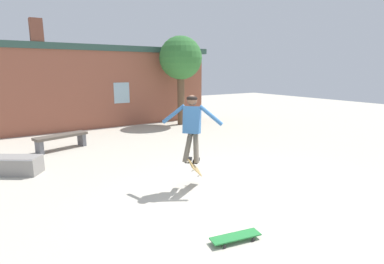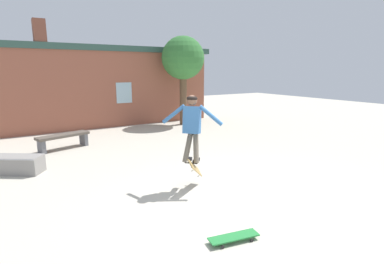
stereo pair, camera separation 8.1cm
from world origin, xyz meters
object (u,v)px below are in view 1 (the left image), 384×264
Objects in this scene: skateboard_resting at (236,237)px; skater at (192,123)px; skateboard_flipping at (195,168)px; tree_right at (181,59)px; park_bench at (61,139)px.

skater is at bearing -94.42° from skateboard_resting.
skater is 1.78× the size of skateboard_resting.
skateboard_resting is (-0.57, -2.07, -1.34)m from skater.
skateboard_resting is (-0.60, -2.00, -0.38)m from skateboard_flipping.
skateboard_flipping is at bearing -118.57° from tree_right.
skater is (1.77, -4.87, 1.06)m from park_bench.
tree_right reaches higher than skateboard_resting.
tree_right reaches higher than park_bench.
tree_right is at bearing 21.41° from skateboard_flipping.
park_bench is at bearing -161.79° from tree_right.
park_bench is at bearing -69.20° from skateboard_resting.
park_bench is 2.09× the size of skateboard_resting.
skateboard_resting is (-4.28, -8.75, -2.87)m from tree_right.
skateboard_flipping is at bearing -115.78° from skater.
skateboard_flipping is (1.80, -4.95, 0.10)m from park_bench.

